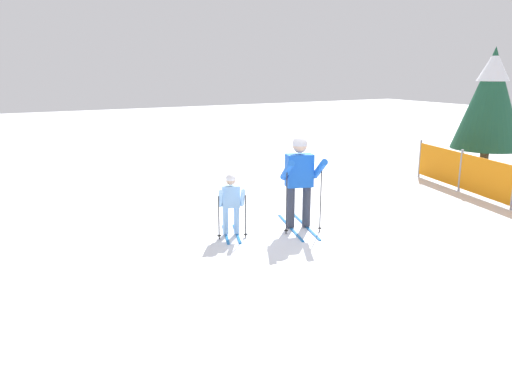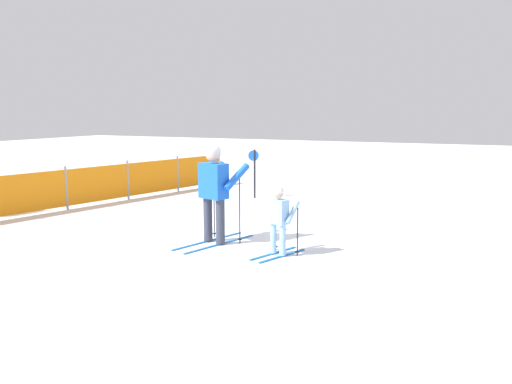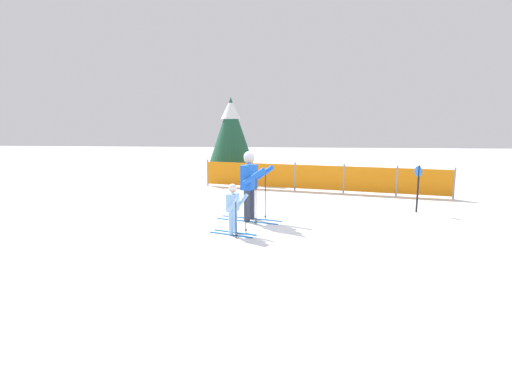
{
  "view_description": "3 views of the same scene",
  "coord_description": "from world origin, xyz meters",
  "px_view_note": "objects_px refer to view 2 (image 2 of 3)",
  "views": [
    {
      "loc": [
        7.25,
        -5.19,
        2.93
      ],
      "look_at": [
        -0.18,
        -1.12,
        0.82
      ],
      "focal_mm": 35.0,
      "sensor_mm": 36.0,
      "label": 1
    },
    {
      "loc": [
        -7.64,
        -4.4,
        2.28
      ],
      "look_at": [
        0.02,
        -0.84,
        0.91
      ],
      "focal_mm": 35.0,
      "sensor_mm": 36.0,
      "label": 2
    },
    {
      "loc": [
        0.76,
        -9.91,
        2.43
      ],
      "look_at": [
        -0.03,
        -0.84,
        0.85
      ],
      "focal_mm": 28.0,
      "sensor_mm": 36.0,
      "label": 3
    }
  ],
  "objects_px": {
    "skier_child": "(279,215)",
    "trail_marker": "(254,168)",
    "safety_fence": "(99,184)",
    "skier_adult": "(215,184)"
  },
  "relations": [
    {
      "from": "skier_adult",
      "to": "safety_fence",
      "type": "height_order",
      "value": "skier_adult"
    },
    {
      "from": "safety_fence",
      "to": "trail_marker",
      "type": "bearing_deg",
      "value": -51.47
    },
    {
      "from": "safety_fence",
      "to": "skier_child",
      "type": "bearing_deg",
      "value": -111.31
    },
    {
      "from": "safety_fence",
      "to": "trail_marker",
      "type": "distance_m",
      "value": 3.97
    },
    {
      "from": "skier_child",
      "to": "trail_marker",
      "type": "distance_m",
      "value": 5.39
    },
    {
      "from": "skier_adult",
      "to": "skier_child",
      "type": "height_order",
      "value": "skier_adult"
    },
    {
      "from": "skier_child",
      "to": "trail_marker",
      "type": "xyz_separation_m",
      "value": [
        4.7,
        2.64,
        0.15
      ]
    },
    {
      "from": "skier_child",
      "to": "skier_adult",
      "type": "bearing_deg",
      "value": 99.7
    },
    {
      "from": "skier_child",
      "to": "trail_marker",
      "type": "height_order",
      "value": "trail_marker"
    },
    {
      "from": "skier_child",
      "to": "safety_fence",
      "type": "height_order",
      "value": "skier_child"
    }
  ]
}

